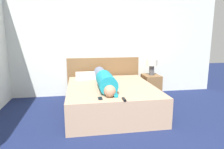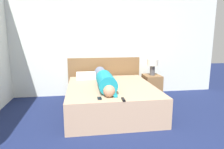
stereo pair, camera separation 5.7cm
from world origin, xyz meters
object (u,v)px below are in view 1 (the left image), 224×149
at_px(table_lamp, 152,64).
at_px(person_lying, 104,79).
at_px(cell_phone, 100,98).
at_px(nightstand, 151,86).
at_px(tv_remote, 124,99).
at_px(pillow_near_headboard, 90,76).
at_px(bed, 111,98).

xyz_separation_m(table_lamp, person_lying, (-1.21, -0.69, -0.16)).
bearing_deg(cell_phone, person_lying, 77.90).
relative_size(nightstand, tv_remote, 3.66).
distance_m(person_lying, pillow_near_headboard, 0.79).
relative_size(nightstand, cell_phone, 4.22).
distance_m(nightstand, table_lamp, 0.53).
bearing_deg(table_lamp, bed, -148.02).
distance_m(bed, tv_remote, 0.94).
bearing_deg(person_lying, bed, 9.45).
bearing_deg(tv_remote, cell_phone, 159.97).
bearing_deg(person_lying, table_lamp, 29.90).
xyz_separation_m(table_lamp, cell_phone, (-1.37, -1.45, -0.29)).
xyz_separation_m(person_lying, pillow_near_headboard, (-0.23, 0.75, -0.07)).
bearing_deg(pillow_near_headboard, nightstand, -2.12).
relative_size(pillow_near_headboard, tv_remote, 4.12).
distance_m(bed, cell_phone, 0.87).
bearing_deg(bed, person_lying, -170.55).
distance_m(nightstand, person_lying, 1.44).
relative_size(person_lying, cell_phone, 13.05).
distance_m(table_lamp, pillow_near_headboard, 1.46).
bearing_deg(person_lying, pillow_near_headboard, 107.46).
height_order(person_lying, cell_phone, person_lying).
distance_m(pillow_near_headboard, tv_remote, 1.68).
distance_m(person_lying, tv_remote, 0.91).
distance_m(table_lamp, person_lying, 1.40).
bearing_deg(cell_phone, nightstand, 46.60).
height_order(nightstand, tv_remote, nightstand).
xyz_separation_m(nightstand, tv_remote, (-1.02, -1.57, 0.24)).
bearing_deg(table_lamp, person_lying, -150.10).
bearing_deg(tv_remote, nightstand, 56.93).
relative_size(table_lamp, pillow_near_headboard, 0.60).
bearing_deg(person_lying, nightstand, 29.90).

